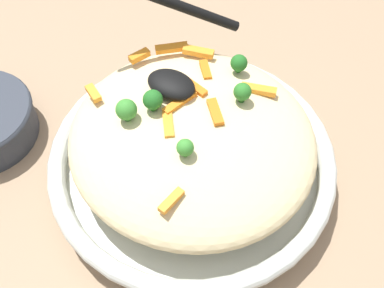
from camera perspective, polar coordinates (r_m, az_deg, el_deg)
name	(u,v)px	position (r m, az deg, el deg)	size (l,w,h in m)	color
ground_plane	(192,174)	(0.60, 0.00, -3.55)	(2.40, 2.40, 0.00)	#9E7F60
serving_bowl	(192,163)	(0.58, 0.00, -2.21)	(0.34, 0.34, 0.05)	silver
pasta_mound	(192,139)	(0.54, 0.00, 0.54)	(0.28, 0.27, 0.07)	beige
carrot_piece_0	(172,48)	(0.59, -2.42, 11.27)	(0.04, 0.01, 0.01)	orange
carrot_piece_1	(139,56)	(0.58, -6.23, 10.31)	(0.03, 0.01, 0.01)	orange
carrot_piece_2	(168,125)	(0.51, -2.82, 2.24)	(0.03, 0.01, 0.01)	orange
carrot_piece_3	(205,70)	(0.57, 1.60, 8.71)	(0.03, 0.01, 0.01)	orange
carrot_piece_4	(215,112)	(0.52, 2.75, 3.74)	(0.03, 0.01, 0.01)	orange
carrot_piece_5	(259,90)	(0.55, 7.89, 6.38)	(0.04, 0.01, 0.01)	orange
carrot_piece_6	(195,88)	(0.54, 0.32, 6.68)	(0.03, 0.01, 0.01)	orange
carrot_piece_7	(171,201)	(0.46, -2.47, -6.70)	(0.03, 0.01, 0.01)	orange
carrot_piece_8	(198,52)	(0.59, 0.75, 10.84)	(0.04, 0.01, 0.01)	orange
carrot_piece_9	(180,103)	(0.53, -1.44, 4.92)	(0.04, 0.01, 0.01)	orange
carrot_piece_10	(93,93)	(0.55, -11.57, 5.91)	(0.02, 0.01, 0.01)	orange
broccoli_floret_0	(126,110)	(0.51, -7.75, 4.00)	(0.02, 0.02, 0.03)	#377928
broccoli_floret_1	(239,63)	(0.56, 5.56, 9.48)	(0.02, 0.02, 0.02)	#205B1C
broccoli_floret_2	(185,148)	(0.48, -0.81, -0.45)	(0.02, 0.02, 0.02)	#377928
broccoli_floret_3	(242,92)	(0.53, 5.97, 6.12)	(0.02, 0.02, 0.03)	#296820
broccoli_floret_4	(153,100)	(0.51, -4.64, 5.19)	(0.02, 0.02, 0.03)	#205B1C
serving_spoon	(168,49)	(0.54, -2.82, 11.09)	(0.15, 0.15, 0.11)	black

